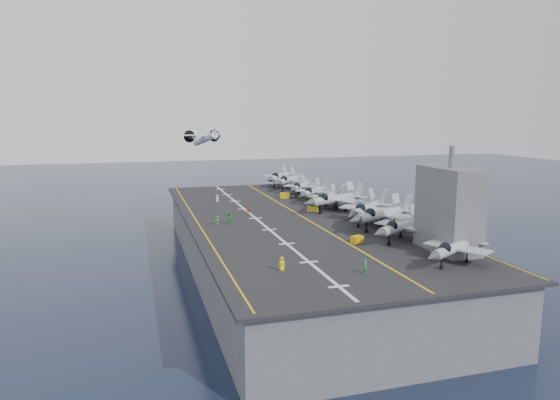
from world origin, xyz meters
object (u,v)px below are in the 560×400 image
object	(u,v)px
fighter_jet_0	(455,247)
transport_plane	(205,139)
island_superstructure	(449,199)
tow_cart_a	(357,239)

from	to	relation	value
fighter_jet_0	transport_plane	world-z (taller)	transport_plane
island_superstructure	tow_cart_a	size ratio (longest dim) A/B	7.09
tow_cart_a	island_superstructure	bearing A→B (deg)	-35.71
fighter_jet_0	transport_plane	xyz separation A→B (m)	(-19.02, 95.53, 10.26)
island_superstructure	tow_cart_a	bearing A→B (deg)	144.29
tow_cart_a	transport_plane	xyz separation A→B (m)	(-11.33, 82.18, 11.94)
island_superstructure	transport_plane	world-z (taller)	island_superstructure
tow_cart_a	transport_plane	world-z (taller)	transport_plane
fighter_jet_0	tow_cart_a	xyz separation A→B (m)	(-7.68, 13.35, -1.68)
transport_plane	fighter_jet_0	bearing A→B (deg)	-78.74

